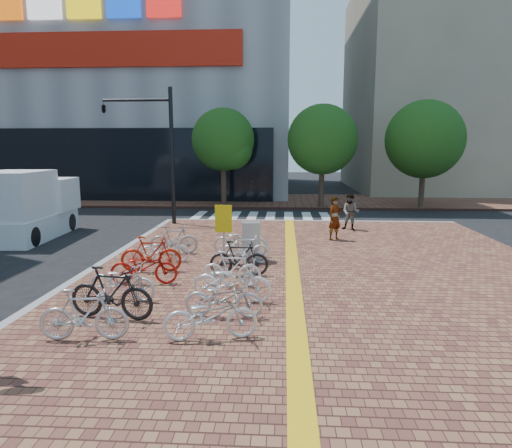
# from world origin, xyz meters

# --- Properties ---
(ground) EXTENTS (120.00, 120.00, 0.00)m
(ground) POSITION_xyz_m (0.00, 0.00, 0.00)
(ground) COLOR black
(ground) RESTS_ON ground
(sidewalk) EXTENTS (14.00, 34.00, 0.15)m
(sidewalk) POSITION_xyz_m (3.00, -5.00, 0.07)
(sidewalk) COLOR brown
(sidewalk) RESTS_ON ground
(tactile_strip) EXTENTS (0.40, 34.00, 0.01)m
(tactile_strip) POSITION_xyz_m (2.00, -5.00, 0.16)
(tactile_strip) COLOR yellow
(tactile_strip) RESTS_ON sidewalk
(kerb_north) EXTENTS (14.00, 0.25, 0.15)m
(kerb_north) POSITION_xyz_m (3.00, 12.00, 0.08)
(kerb_north) COLOR gray
(kerb_north) RESTS_ON ground
(far_sidewalk) EXTENTS (70.00, 8.00, 0.15)m
(far_sidewalk) POSITION_xyz_m (0.00, 21.00, 0.07)
(far_sidewalk) COLOR brown
(far_sidewalk) RESTS_ON ground
(department_store) EXTENTS (36.00, 24.27, 28.00)m
(department_store) POSITION_xyz_m (-15.99, 31.95, 13.98)
(department_store) COLOR gray
(department_store) RESTS_ON ground
(building_beige) EXTENTS (20.00, 18.00, 18.00)m
(building_beige) POSITION_xyz_m (18.00, 32.00, 9.00)
(building_beige) COLOR gray
(building_beige) RESTS_ON ground
(crosswalk) EXTENTS (7.50, 4.00, 0.01)m
(crosswalk) POSITION_xyz_m (0.50, 14.00, 0.01)
(crosswalk) COLOR silver
(crosswalk) RESTS_ON ground
(street_trees) EXTENTS (16.20, 4.60, 6.35)m
(street_trees) POSITION_xyz_m (5.04, 17.45, 4.10)
(street_trees) COLOR #38281E
(street_trees) RESTS_ON far_sidewalk
(bike_0) EXTENTS (1.70, 0.62, 1.00)m
(bike_0) POSITION_xyz_m (-1.97, -2.58, 0.65)
(bike_0) COLOR silver
(bike_0) RESTS_ON sidewalk
(bike_1) EXTENTS (1.94, 0.81, 1.13)m
(bike_1) POSITION_xyz_m (-1.88, -1.46, 0.72)
(bike_1) COLOR black
(bike_1) RESTS_ON sidewalk
(bike_2) EXTENTS (1.80, 0.93, 0.90)m
(bike_2) POSITION_xyz_m (-2.08, -0.23, 0.60)
(bike_2) COLOR silver
(bike_2) RESTS_ON sidewalk
(bike_3) EXTENTS (1.82, 0.78, 0.93)m
(bike_3) POSITION_xyz_m (-1.95, 1.01, 0.61)
(bike_3) COLOR #AF130C
(bike_3) RESTS_ON sidewalk
(bike_4) EXTENTS (1.80, 0.69, 1.05)m
(bike_4) POSITION_xyz_m (-2.11, 2.22, 0.68)
(bike_4) COLOR #B61F0D
(bike_4) RESTS_ON sidewalk
(bike_5) EXTENTS (1.67, 0.85, 0.83)m
(bike_5) POSITION_xyz_m (-2.02, 3.36, 0.57)
(bike_5) COLOR white
(bike_5) RESTS_ON sidewalk
(bike_6) EXTENTS (1.65, 0.63, 0.97)m
(bike_6) POSITION_xyz_m (-2.01, 4.54, 0.64)
(bike_6) COLOR #A2A2A7
(bike_6) RESTS_ON sidewalk
(bike_7) EXTENTS (1.85, 0.96, 0.93)m
(bike_7) POSITION_xyz_m (0.38, -2.39, 0.61)
(bike_7) COLOR silver
(bike_7) RESTS_ON sidewalk
(bike_8) EXTENTS (1.66, 0.58, 0.87)m
(bike_8) POSITION_xyz_m (0.47, -1.25, 0.58)
(bike_8) COLOR #B6B5BA
(bike_8) RESTS_ON sidewalk
(bike_9) EXTENTS (1.93, 0.83, 0.98)m
(bike_9) POSITION_xyz_m (0.53, -0.21, 0.64)
(bike_9) COLOR white
(bike_9) RESTS_ON sidewalk
(bike_10) EXTENTS (1.57, 0.48, 0.94)m
(bike_10) POSITION_xyz_m (0.38, 0.95, 0.62)
(bike_10) COLOR white
(bike_10) RESTS_ON sidewalk
(bike_11) EXTENTS (1.67, 0.50, 1.00)m
(bike_11) POSITION_xyz_m (0.48, 1.99, 0.65)
(bike_11) COLOR black
(bike_11) RESTS_ON sidewalk
(bike_12) EXTENTS (1.60, 0.57, 0.95)m
(bike_12) POSITION_xyz_m (0.54, 3.30, 0.62)
(bike_12) COLOR silver
(bike_12) RESTS_ON sidewalk
(bike_13) EXTENTS (1.92, 0.90, 0.97)m
(bike_13) POSITION_xyz_m (0.30, 4.39, 0.64)
(bike_13) COLOR silver
(bike_13) RESTS_ON sidewalk
(pedestrian_a) EXTENTS (0.74, 0.70, 1.70)m
(pedestrian_a) POSITION_xyz_m (3.72, 7.23, 1.00)
(pedestrian_a) COLOR gray
(pedestrian_a) RESTS_ON sidewalk
(pedestrian_b) EXTENTS (0.93, 0.84, 1.58)m
(pedestrian_b) POSITION_xyz_m (4.64, 9.48, 0.94)
(pedestrian_b) COLOR #494F5D
(pedestrian_b) RESTS_ON sidewalk
(utility_box) EXTENTS (0.61, 0.48, 1.25)m
(utility_box) POSITION_xyz_m (0.69, 3.73, 0.77)
(utility_box) COLOR #B4B4B9
(utility_box) RESTS_ON sidewalk
(yellow_sign) EXTENTS (0.51, 0.13, 1.89)m
(yellow_sign) POSITION_xyz_m (-0.07, 2.90, 1.46)
(yellow_sign) COLOR #B7B7BC
(yellow_sign) RESTS_ON sidewalk
(traffic_light_pole) EXTENTS (3.38, 1.30, 6.30)m
(traffic_light_pole) POSITION_xyz_m (-4.96, 10.74, 4.50)
(traffic_light_pole) COLOR black
(traffic_light_pole) RESTS_ON sidewalk
(box_truck) EXTENTS (2.38, 4.98, 2.81)m
(box_truck) POSITION_xyz_m (-8.78, 7.55, 1.32)
(box_truck) COLOR white
(box_truck) RESTS_ON ground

